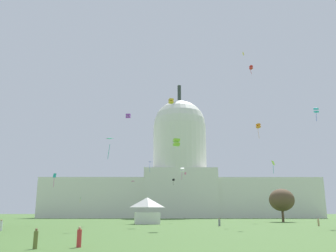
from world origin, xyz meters
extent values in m
cube|color=silver|center=(-28.95, 150.88, 9.03)|extent=(64.33, 23.48, 18.07)
cube|color=silver|center=(35.39, 150.88, 9.03)|extent=(64.33, 23.48, 18.07)
cube|color=silver|center=(3.22, 150.88, 11.17)|extent=(33.39, 25.83, 22.33)
cylinder|color=silver|center=(3.22, 150.88, 33.36)|extent=(26.00, 26.00, 22.06)
sphere|color=silver|center=(3.22, 150.88, 44.39)|extent=(25.92, 25.92, 25.92)
cylinder|color=#2D3833|center=(3.22, 150.88, 61.61)|extent=(1.80, 1.80, 8.51)
cube|color=white|center=(-8.18, 68.06, 1.39)|extent=(6.62, 6.19, 2.78)
pyramid|color=white|center=(-8.18, 68.06, 5.19)|extent=(6.95, 6.50, 2.41)
cylinder|color=brown|center=(30.44, 84.01, 2.17)|extent=(0.70, 0.70, 4.34)
ellipsoid|color=brown|center=(30.44, 84.01, 6.28)|extent=(10.47, 10.60, 6.46)
cylinder|color=olive|center=(-14.35, 8.39, 0.72)|extent=(0.45, 0.45, 1.43)
sphere|color=brown|center=(-14.35, 8.39, 1.54)|extent=(0.27, 0.27, 0.22)
cylinder|color=tan|center=(28.66, 55.14, 0.66)|extent=(0.50, 0.50, 1.32)
sphere|color=#A37556|center=(28.66, 55.14, 1.44)|extent=(0.31, 0.31, 0.23)
cylinder|color=red|center=(-11.07, 9.76, 0.75)|extent=(0.49, 0.49, 1.49)
sphere|color=tan|center=(-11.07, 9.76, 1.62)|extent=(0.30, 0.30, 0.25)
cylinder|color=gray|center=(7.72, 55.04, 0.69)|extent=(0.51, 0.51, 1.38)
sphere|color=brown|center=(7.72, 55.04, 1.50)|extent=(0.27, 0.27, 0.24)
cylinder|color=silver|center=(-29.72, 36.21, 0.76)|extent=(0.58, 0.58, 1.53)
sphere|color=#A37556|center=(-29.72, 36.21, 1.65)|extent=(0.31, 0.31, 0.25)
cube|color=#8CD133|center=(-1.66, 41.15, 14.87)|extent=(1.33, 1.30, 0.57)
cube|color=#8CD133|center=(-1.66, 41.15, 15.62)|extent=(1.33, 1.30, 0.57)
cube|color=teal|center=(-30.18, 63.24, 11.37)|extent=(0.95, 0.65, 1.06)
cylinder|color=#D1339E|center=(-30.25, 63.24, 9.79)|extent=(0.18, 0.24, 2.16)
cube|color=orange|center=(25.36, 85.84, 28.72)|extent=(1.56, 1.57, 0.70)
cube|color=orange|center=(25.36, 85.84, 29.41)|extent=(1.56, 1.57, 0.70)
cylinder|color=orange|center=(25.28, 85.84, 26.74)|extent=(0.39, 0.37, 3.47)
cube|color=green|center=(-38.87, 128.20, 8.41)|extent=(0.25, 0.60, 0.82)
cylinder|color=yellow|center=(-39.01, 128.20, 7.25)|extent=(0.26, 0.25, 1.54)
cube|color=gold|center=(-2.32, 61.42, 29.15)|extent=(1.31, 1.33, 0.53)
cube|color=gold|center=(-2.32, 61.42, 29.76)|extent=(1.31, 1.33, 0.53)
cube|color=red|center=(16.95, 57.62, 36.55)|extent=(0.96, 0.97, 0.51)
cube|color=red|center=(16.95, 57.62, 37.03)|extent=(0.96, 0.97, 0.51)
cylinder|color=red|center=(16.82, 57.62, 35.71)|extent=(0.27, 0.20, 1.38)
cube|color=black|center=(-0.40, 126.87, 15.63)|extent=(1.06, 1.09, 0.59)
cube|color=black|center=(-0.40, 126.87, 16.03)|extent=(1.06, 1.09, 0.59)
cylinder|color=black|center=(-0.52, 126.87, 14.56)|extent=(0.32, 0.18, 1.78)
cube|color=white|center=(1.30, 82.76, 14.59)|extent=(1.14, 1.22, 0.79)
cube|color=white|center=(1.30, 82.76, 15.22)|extent=(1.14, 1.22, 0.79)
cylinder|color=#D1339E|center=(1.16, 82.76, 13.24)|extent=(0.22, 0.34, 2.24)
pyramid|color=blue|center=(-10.63, 127.42, 22.79)|extent=(1.38, 1.38, 0.29)
cylinder|color=blue|center=(-10.42, 127.17, 20.59)|extent=(0.36, 0.20, 3.33)
cube|color=yellow|center=(18.79, 72.79, 47.38)|extent=(0.46, 1.13, 0.74)
cube|color=purple|center=(-13.55, 68.53, 27.25)|extent=(1.24, 1.30, 0.68)
cube|color=purple|center=(-13.55, 68.53, 27.90)|extent=(1.24, 1.30, 0.68)
pyramid|color=#D1339E|center=(-15.79, 109.64, 13.70)|extent=(1.17, 0.63, 0.26)
cube|color=#33BCDB|center=(29.72, 53.24, 24.49)|extent=(0.99, 1.06, 0.64)
cube|color=#33BCDB|center=(29.72, 53.24, 25.14)|extent=(0.99, 1.06, 0.64)
cylinder|color=blue|center=(29.62, 53.24, 23.30)|extent=(0.23, 0.18, 1.98)
cube|color=pink|center=(4.60, 128.13, 18.59)|extent=(0.99, 0.53, 1.10)
cube|color=#8CD133|center=(18.22, 49.36, 12.59)|extent=(0.92, 1.10, 0.93)
cylinder|color=teal|center=(18.15, 49.36, 11.28)|extent=(0.17, 0.29, 1.70)
pyramid|color=teal|center=(-13.86, 39.46, 15.21)|extent=(1.41, 1.14, 0.26)
cylinder|color=teal|center=(-13.67, 39.87, 13.30)|extent=(0.36, 0.19, 2.69)
camera|label=1|loc=(-3.54, -22.65, 3.03)|focal=38.21mm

